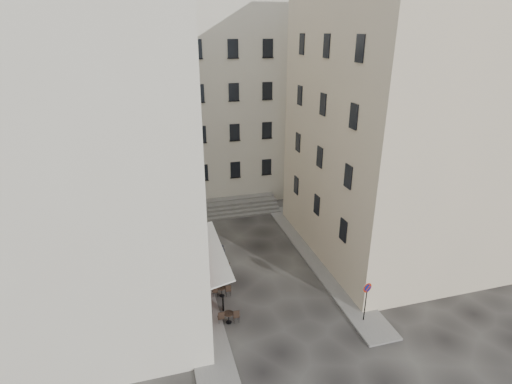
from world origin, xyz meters
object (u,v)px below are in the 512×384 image
object	(u,v)px
bistro_table_b	(222,291)
pedestrian	(222,255)
bistro_table_a	(228,316)
no_parking_sign	(367,295)

from	to	relation	value
bistro_table_b	pedestrian	world-z (taller)	pedestrian
bistro_table_a	bistro_table_b	xyz separation A→B (m)	(0.10, 2.51, -0.02)
no_parking_sign	pedestrian	distance (m)	10.44
no_parking_sign	bistro_table_a	world-z (taller)	no_parking_sign
bistro_table_a	bistro_table_b	distance (m)	2.51
bistro_table_b	pedestrian	size ratio (longest dim) A/B	0.71
bistro_table_a	pedestrian	xyz separation A→B (m)	(0.83, 6.06, 0.37)
bistro_table_a	no_parking_sign	bearing A→B (deg)	-15.10
bistro_table_b	pedestrian	distance (m)	3.64
bistro_table_a	pedestrian	world-z (taller)	pedestrian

